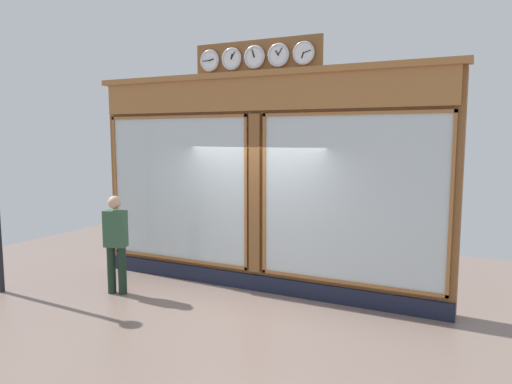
% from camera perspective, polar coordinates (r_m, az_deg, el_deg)
% --- Properties ---
extents(ground_plane, '(14.00, 14.00, 0.00)m').
position_cam_1_polar(ground_plane, '(6.24, -12.11, -18.87)').
color(ground_plane, '#7A665B').
extents(shop_facade, '(6.59, 0.42, 4.26)m').
position_cam_1_polar(shop_facade, '(8.16, 0.39, 1.30)').
color(shop_facade, brown).
rests_on(shop_facade, ground_plane).
extents(pedestrian, '(0.41, 0.31, 1.69)m').
position_cam_1_polar(pedestrian, '(8.38, -16.58, -5.60)').
color(pedestrian, '#1C2F21').
rests_on(pedestrian, ground_plane).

